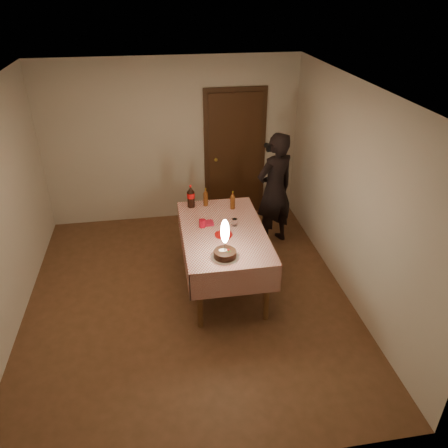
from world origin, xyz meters
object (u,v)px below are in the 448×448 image
(dining_table, at_px, (223,238))
(cola_bottle, at_px, (191,196))
(red_cup, at_px, (202,223))
(amber_bottle_left, at_px, (206,197))
(clear_cup, at_px, (235,222))
(red_plate, at_px, (224,235))
(amber_bottle_right, at_px, (233,201))
(birthday_cake, at_px, (225,247))
(photographer, at_px, (274,190))

(dining_table, distance_m, cola_bottle, 0.82)
(red_cup, xyz_separation_m, amber_bottle_left, (0.12, 0.59, 0.07))
(dining_table, relative_size, clear_cup, 19.11)
(dining_table, distance_m, red_plate, 0.16)
(dining_table, xyz_separation_m, amber_bottle_right, (0.22, 0.56, 0.23))
(dining_table, xyz_separation_m, birthday_cake, (-0.08, -0.59, 0.24))
(dining_table, height_order, photographer, photographer)
(amber_bottle_right, bearing_deg, photographer, 30.90)
(amber_bottle_left, bearing_deg, red_plate, -82.17)
(red_plate, xyz_separation_m, photographer, (0.93, 1.09, 0.02))
(cola_bottle, xyz_separation_m, amber_bottle_right, (0.55, -0.14, -0.03))
(photographer, bearing_deg, birthday_cake, -122.38)
(birthday_cake, bearing_deg, red_cup, 103.31)
(amber_bottle_right, bearing_deg, cola_bottle, 165.24)
(dining_table, bearing_deg, clear_cup, 30.84)
(clear_cup, relative_size, amber_bottle_left, 0.35)
(amber_bottle_left, distance_m, photographer, 1.08)
(red_plate, xyz_separation_m, amber_bottle_right, (0.23, 0.67, 0.11))
(cola_bottle, bearing_deg, birthday_cake, -78.99)
(red_plate, distance_m, clear_cup, 0.28)
(red_cup, bearing_deg, amber_bottle_left, 78.53)
(clear_cup, distance_m, cola_bottle, 0.79)
(cola_bottle, distance_m, amber_bottle_left, 0.20)
(dining_table, bearing_deg, amber_bottle_left, 100.29)
(red_cup, relative_size, cola_bottle, 0.31)
(birthday_cake, xyz_separation_m, clear_cup, (0.24, 0.69, -0.08))
(birthday_cake, relative_size, red_plate, 2.17)
(birthday_cake, xyz_separation_m, red_cup, (-0.17, 0.71, -0.08))
(cola_bottle, bearing_deg, amber_bottle_left, 2.43)
(red_plate, bearing_deg, red_cup, 134.20)
(red_plate, distance_m, photographer, 1.43)
(birthday_cake, height_order, amber_bottle_left, birthday_cake)
(birthday_cake, bearing_deg, clear_cup, 70.92)
(red_cup, relative_size, clear_cup, 1.11)
(red_cup, bearing_deg, red_plate, -45.80)
(dining_table, bearing_deg, red_plate, -97.34)
(red_plate, bearing_deg, amber_bottle_left, 97.83)
(clear_cup, xyz_separation_m, amber_bottle_left, (-0.29, 0.61, 0.07))
(dining_table, height_order, amber_bottle_right, amber_bottle_right)
(amber_bottle_right, bearing_deg, red_cup, -137.01)
(clear_cup, xyz_separation_m, amber_bottle_right, (0.06, 0.46, 0.07))
(birthday_cake, bearing_deg, red_plate, 82.39)
(photographer, bearing_deg, amber_bottle_left, -165.80)
(amber_bottle_right, bearing_deg, amber_bottle_left, 156.18)
(amber_bottle_left, bearing_deg, cola_bottle, -177.57)
(red_cup, height_order, amber_bottle_left, amber_bottle_left)
(cola_bottle, height_order, amber_bottle_right, cola_bottle)
(photographer, bearing_deg, cola_bottle, -167.65)
(birthday_cake, bearing_deg, cola_bottle, 101.01)
(red_plate, bearing_deg, amber_bottle_right, 70.93)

